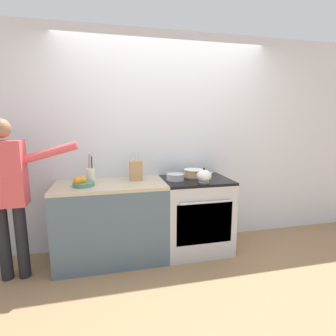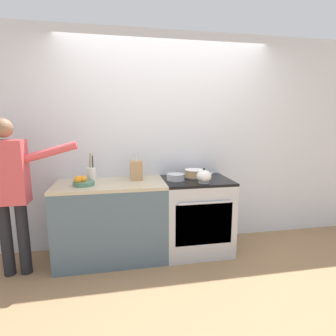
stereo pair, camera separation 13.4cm
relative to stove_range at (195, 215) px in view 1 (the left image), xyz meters
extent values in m
plane|color=#93704C|center=(-0.30, -0.31, -0.44)|extent=(16.00, 16.00, 0.00)
cube|color=silver|center=(-0.30, 0.34, 0.86)|extent=(8.00, 0.04, 2.60)
cube|color=#4C6070|center=(-0.99, 0.00, -0.02)|extent=(1.20, 0.63, 0.85)
cube|color=#BCAD8E|center=(-0.99, 0.00, 0.42)|extent=(1.20, 0.63, 0.03)
cube|color=#B7BABF|center=(0.00, 0.00, -0.02)|extent=(0.78, 0.63, 0.85)
cube|color=black|center=(0.00, -0.30, 0.01)|extent=(0.64, 0.01, 0.47)
cylinder|color=#B7BABF|center=(0.00, -0.33, 0.26)|extent=(0.59, 0.02, 0.02)
cube|color=black|center=(0.00, 0.00, 0.43)|extent=(0.78, 0.63, 0.03)
cylinder|color=#4C4C51|center=(0.00, 0.10, 0.45)|extent=(0.28, 0.28, 0.01)
cylinder|color=tan|center=(0.00, 0.10, 0.47)|extent=(0.23, 0.23, 0.04)
cylinder|color=tan|center=(0.00, 0.10, 0.51)|extent=(0.22, 0.22, 0.04)
cylinder|color=white|center=(0.00, 0.10, 0.53)|extent=(0.23, 0.23, 0.01)
cylinder|color=white|center=(0.03, -0.18, 0.45)|extent=(0.12, 0.12, 0.01)
ellipsoid|color=white|center=(0.03, -0.18, 0.51)|extent=(0.17, 0.17, 0.14)
cone|color=white|center=(0.11, -0.18, 0.54)|extent=(0.08, 0.04, 0.07)
sphere|color=black|center=(0.03, -0.18, 0.60)|extent=(0.02, 0.02, 0.02)
cylinder|color=#B7BABF|center=(-0.25, 0.00, 0.48)|extent=(0.20, 0.20, 0.07)
torus|color=#B7BABF|center=(-0.25, 0.00, 0.51)|extent=(0.22, 0.22, 0.01)
cube|color=tan|center=(-0.69, 0.11, 0.55)|extent=(0.14, 0.14, 0.22)
cylinder|color=#B2B2B7|center=(-0.74, 0.08, 0.69)|extent=(0.01, 0.03, 0.06)
cylinder|color=#B2B2B7|center=(-0.69, 0.07, 0.70)|extent=(0.01, 0.03, 0.07)
cylinder|color=#B2B2B7|center=(-0.65, 0.07, 0.71)|extent=(0.01, 0.04, 0.10)
cylinder|color=#B2B2B7|center=(-0.74, 0.10, 0.70)|extent=(0.01, 0.04, 0.09)
cylinder|color=silver|center=(-1.20, 0.11, 0.52)|extent=(0.10, 0.10, 0.16)
cylinder|color=#A37A51|center=(-1.21, 0.13, 0.63)|extent=(0.03, 0.03, 0.26)
cylinder|color=#B7BABF|center=(-1.19, 0.13, 0.64)|extent=(0.06, 0.02, 0.29)
cylinder|color=black|center=(-1.18, 0.12, 0.62)|extent=(0.02, 0.04, 0.24)
cylinder|color=#4C7F66|center=(-1.26, -0.06, 0.46)|extent=(0.23, 0.23, 0.04)
sphere|color=orange|center=(-1.27, -0.05, 0.51)|extent=(0.08, 0.08, 0.08)
sphere|color=orange|center=(-1.26, -0.06, 0.51)|extent=(0.07, 0.07, 0.07)
sphere|color=orange|center=(-1.29, -0.04, 0.51)|extent=(0.07, 0.07, 0.07)
sphere|color=orange|center=(-1.32, -0.08, 0.51)|extent=(0.08, 0.08, 0.08)
cylinder|color=black|center=(-2.03, -0.16, -0.06)|extent=(0.11, 0.11, 0.76)
cylinder|color=black|center=(-1.87, -0.16, -0.06)|extent=(0.11, 0.11, 0.76)
cube|color=#D14C51|center=(-1.95, -0.16, 0.63)|extent=(0.34, 0.20, 0.62)
cylinder|color=#D14C51|center=(-1.55, -0.16, 0.81)|extent=(0.53, 0.08, 0.21)
sphere|color=#846047|center=(-1.95, -0.16, 1.05)|extent=(0.18, 0.18, 0.18)
camera|label=1|loc=(-1.01, -2.85, 1.12)|focal=28.00mm
camera|label=2|loc=(-0.88, -2.88, 1.12)|focal=28.00mm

